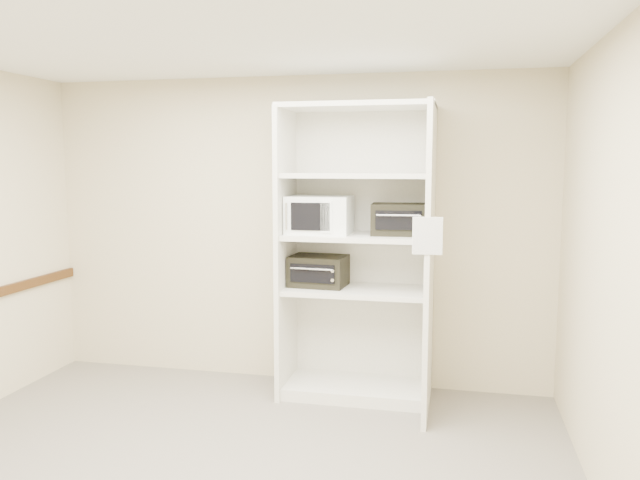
% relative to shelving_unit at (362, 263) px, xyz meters
% --- Properties ---
extents(ceiling, '(4.50, 4.00, 0.01)m').
position_rel_shelving_unit_xyz_m(ceiling, '(-0.67, -1.70, 1.57)').
color(ceiling, white).
extents(wall_back, '(4.50, 0.02, 2.70)m').
position_rel_shelving_unit_xyz_m(wall_back, '(-0.67, 0.30, 0.22)').
color(wall_back, beige).
rests_on(wall_back, ground).
extents(wall_right, '(0.02, 4.00, 2.70)m').
position_rel_shelving_unit_xyz_m(wall_right, '(1.58, -1.70, 0.22)').
color(wall_right, beige).
rests_on(wall_right, ground).
extents(shelving_unit, '(1.24, 0.92, 2.42)m').
position_rel_shelving_unit_xyz_m(shelving_unit, '(0.00, 0.00, 0.00)').
color(shelving_unit, silver).
rests_on(shelving_unit, floor).
extents(microwave, '(0.52, 0.39, 0.31)m').
position_rel_shelving_unit_xyz_m(microwave, '(-0.36, -0.00, 0.39)').
color(microwave, white).
rests_on(microwave, shelving_unit).
extents(toaster_oven_upper, '(0.46, 0.36, 0.25)m').
position_rel_shelving_unit_xyz_m(toaster_oven_upper, '(0.29, 0.03, 0.37)').
color(toaster_oven_upper, black).
rests_on(toaster_oven_upper, shelving_unit).
extents(toaster_oven_lower, '(0.48, 0.38, 0.26)m').
position_rel_shelving_unit_xyz_m(toaster_oven_lower, '(-0.37, 0.03, -0.08)').
color(toaster_oven_lower, black).
rests_on(toaster_oven_lower, shelving_unit).
extents(paper_sign, '(0.21, 0.01, 0.26)m').
position_rel_shelving_unit_xyz_m(paper_sign, '(0.56, -0.63, 0.31)').
color(paper_sign, white).
rests_on(paper_sign, shelving_unit).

